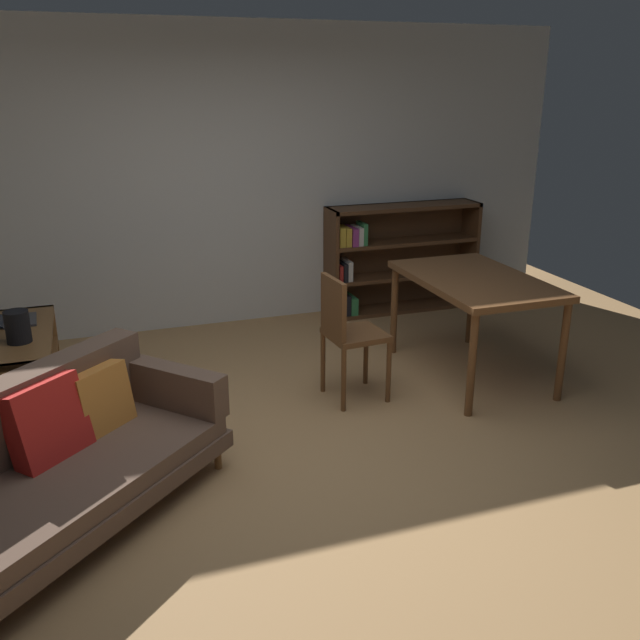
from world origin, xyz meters
TOP-DOWN VIEW (x-y plane):
  - ground_plane at (0.00, 0.00)m, footprint 8.16×8.16m
  - back_wall_panel at (0.00, 2.70)m, footprint 6.80×0.10m
  - fabric_couch at (-1.53, -0.23)m, footprint 2.07×1.99m
  - media_console at (-1.69, 1.41)m, footprint 0.47×1.21m
  - open_laptop at (-1.75, 1.66)m, footprint 0.44×0.31m
  - desk_speaker at (-1.65, 1.22)m, footprint 0.16×0.16m
  - dining_table at (1.59, 0.79)m, footprint 0.84×1.34m
  - dining_chair_near at (0.52, 0.71)m, footprint 0.42×0.42m
  - bookshelf at (1.71, 2.51)m, footprint 1.54×0.35m

SIDE VIEW (x-z plane):
  - ground_plane at x=0.00m, z-range 0.00..0.00m
  - media_console at x=-1.69m, z-range 0.00..0.53m
  - fabric_couch at x=-1.53m, z-range -0.02..0.73m
  - bookshelf at x=1.71m, z-range 0.00..1.05m
  - dining_chair_near at x=0.52m, z-range 0.07..0.99m
  - open_laptop at x=-1.75m, z-range 0.51..0.59m
  - desk_speaker at x=-1.65m, z-range 0.53..0.75m
  - dining_table at x=1.59m, z-range 0.32..1.11m
  - back_wall_panel at x=0.00m, z-range 0.00..2.70m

